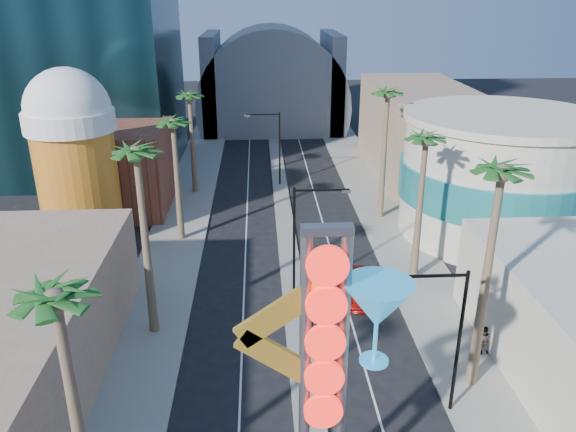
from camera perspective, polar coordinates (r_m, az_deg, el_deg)
The scene contains 21 objects.
sidewalk_west at distance 53.63m, azimuth -10.62°, elevation -0.08°, with size 5.00×100.00×0.15m, color gray.
sidewalk_east at distance 54.43m, azimuth 9.61°, elevation 0.33°, with size 5.00×100.00×0.15m, color gray.
median at distance 55.98m, azimuth -0.58°, elevation 1.27°, with size 1.60×84.00×0.15m, color gray.
brick_filler_west at distance 56.36m, azimuth -17.12°, elevation 4.64°, with size 10.00×10.00×8.00m, color brown.
filler_east at distance 66.61m, azimuth 13.05°, elevation 8.53°, with size 10.00×20.00×10.00m, color #8D6E5B.
beer_mug at distance 48.22m, azimuth -20.90°, elevation 6.07°, with size 7.00×7.00×14.50m.
turquoise_building at distance 50.87m, azimuth 20.58°, elevation 3.83°, with size 16.60×16.60×10.60m.
canopy at distance 87.72m, azimuth -1.61°, elevation 11.79°, with size 22.00×16.00×22.00m.
neon_sign at distance 21.60m, azimuth 5.88°, elevation -13.87°, with size 6.53×2.60×12.55m.
streetlight_0 at distance 37.56m, azimuth 1.46°, elevation -1.60°, with size 3.79×0.25×8.00m.
streetlight_1 at distance 60.23m, azimuth -1.38°, elevation 7.57°, with size 3.79×0.25×8.00m.
streetlight_2 at distance 28.39m, azimuth 16.20°, elevation -11.09°, with size 3.45×0.25×8.00m.
palm_0 at distance 20.27m, azimuth -22.34°, elevation -9.39°, with size 2.40×2.40×11.70m.
palm_1 at distance 32.34m, azimuth -15.04°, elevation 4.92°, with size 2.40×2.40×12.70m.
palm_2 at distance 46.00m, azimuth -11.56°, elevation 8.47°, with size 2.40×2.40×11.20m.
palm_3 at distance 57.65m, azimuth -9.95°, elevation 11.28°, with size 2.40×2.40×11.20m.
palm_5 at distance 28.15m, azimuth 20.70°, elevation 2.64°, with size 2.40×2.40×13.20m.
palm_6 at distance 39.29m, azimuth 13.77°, elevation 6.66°, with size 2.40×2.40×11.70m.
palm_7 at distance 50.42m, azimuth 10.06°, elevation 11.31°, with size 2.40×2.40×12.70m.
red_pickup at distance 39.53m, azimuth 7.14°, elevation -7.14°, with size 2.56×5.56×1.54m, color #B8110E.
pedestrian_b at distance 35.24m, azimuth 19.18°, elevation -11.79°, with size 0.86×0.67×1.76m, color gray.
Camera 1 is at (-2.27, -14.29, 19.94)m, focal length 35.00 mm.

